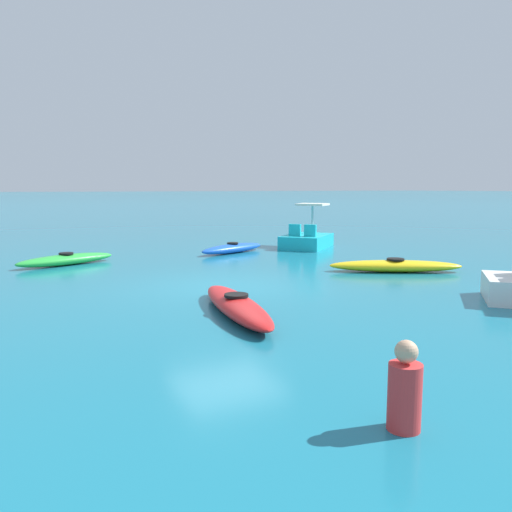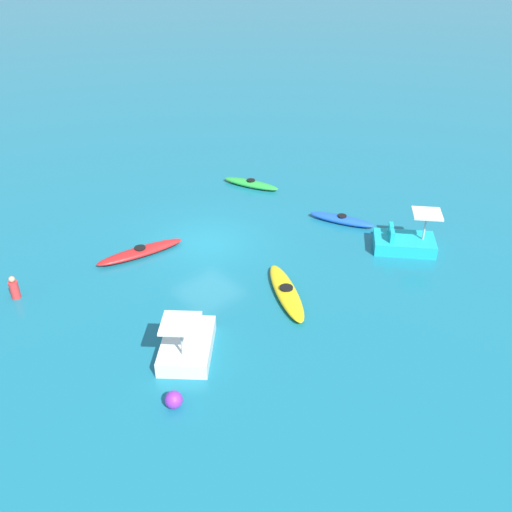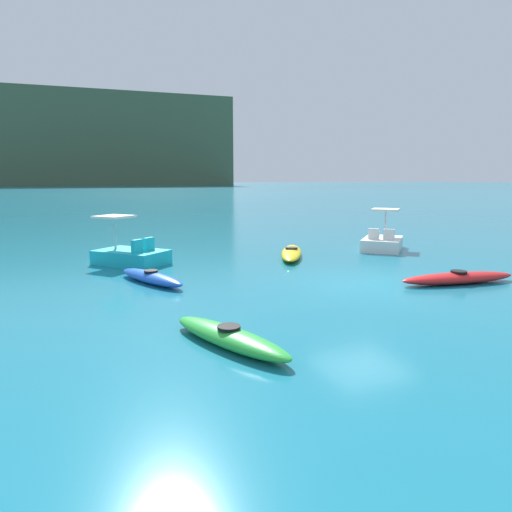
{
  "view_description": "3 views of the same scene",
  "coord_description": "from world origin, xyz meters",
  "px_view_note": "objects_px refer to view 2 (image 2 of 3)",
  "views": [
    {
      "loc": [
        10.76,
        -4.87,
        2.29
      ],
      "look_at": [
        -2.9,
        2.33,
        0.21
      ],
      "focal_mm": 35.72,
      "sensor_mm": 36.0,
      "label": 1
    },
    {
      "loc": [
        12.1,
        15.91,
        11.29
      ],
      "look_at": [
        -0.36,
        2.64,
        0.34
      ],
      "focal_mm": 38.81,
      "sensor_mm": 36.0,
      "label": 2
    },
    {
      "loc": [
        -7.94,
        -10.22,
        2.97
      ],
      "look_at": [
        -2.16,
        2.65,
        0.57
      ],
      "focal_mm": 32.1,
      "sensor_mm": 36.0,
      "label": 3
    }
  ],
  "objects_px": {
    "kayak_red": "(140,252)",
    "kayak_yellow": "(286,292)",
    "pedal_boat_cyan": "(405,242)",
    "pedal_boat_white": "(187,344)",
    "buoy_purple": "(174,400)",
    "person_near_shore": "(14,288)",
    "kayak_green": "(251,184)",
    "kayak_blue": "(342,220)"
  },
  "relations": [
    {
      "from": "kayak_green",
      "to": "buoy_purple",
      "type": "distance_m",
      "value": 14.84
    },
    {
      "from": "kayak_blue",
      "to": "kayak_yellow",
      "type": "height_order",
      "value": "same"
    },
    {
      "from": "pedal_boat_cyan",
      "to": "buoy_purple",
      "type": "xyz_separation_m",
      "value": [
        11.82,
        0.6,
        -0.09
      ]
    },
    {
      "from": "kayak_red",
      "to": "pedal_boat_white",
      "type": "distance_m",
      "value": 6.3
    },
    {
      "from": "kayak_red",
      "to": "person_near_shore",
      "type": "distance_m",
      "value": 4.83
    },
    {
      "from": "buoy_purple",
      "to": "person_near_shore",
      "type": "xyz_separation_m",
      "value": [
        1.02,
        -7.99,
        0.14
      ]
    },
    {
      "from": "kayak_yellow",
      "to": "buoy_purple",
      "type": "distance_m",
      "value": 6.18
    },
    {
      "from": "kayak_yellow",
      "to": "buoy_purple",
      "type": "xyz_separation_m",
      "value": [
        5.98,
        1.56,
        0.08
      ]
    },
    {
      "from": "buoy_purple",
      "to": "kayak_red",
      "type": "bearing_deg",
      "value": -116.83
    },
    {
      "from": "pedal_boat_white",
      "to": "pedal_boat_cyan",
      "type": "bearing_deg",
      "value": 174.75
    },
    {
      "from": "kayak_yellow",
      "to": "pedal_boat_cyan",
      "type": "height_order",
      "value": "pedal_boat_cyan"
    },
    {
      "from": "pedal_boat_cyan",
      "to": "person_near_shore",
      "type": "height_order",
      "value": "pedal_boat_cyan"
    },
    {
      "from": "kayak_yellow",
      "to": "pedal_boat_white",
      "type": "relative_size",
      "value": 1.26
    },
    {
      "from": "kayak_blue",
      "to": "pedal_boat_white",
      "type": "xyz_separation_m",
      "value": [
        10.15,
        2.24,
        0.17
      ]
    },
    {
      "from": "buoy_purple",
      "to": "pedal_boat_white",
      "type": "bearing_deg",
      "value": -136.48
    },
    {
      "from": "kayak_yellow",
      "to": "person_near_shore",
      "type": "xyz_separation_m",
      "value": [
        7.0,
        -6.43,
        0.22
      ]
    },
    {
      "from": "kayak_red",
      "to": "buoy_purple",
      "type": "relative_size",
      "value": 7.45
    },
    {
      "from": "pedal_boat_cyan",
      "to": "buoy_purple",
      "type": "bearing_deg",
      "value": 2.89
    },
    {
      "from": "kayak_blue",
      "to": "person_near_shore",
      "type": "bearing_deg",
      "value": -18.24
    },
    {
      "from": "pedal_boat_white",
      "to": "pedal_boat_cyan",
      "type": "height_order",
      "value": "same"
    },
    {
      "from": "pedal_boat_white",
      "to": "kayak_yellow",
      "type": "bearing_deg",
      "value": -179.65
    },
    {
      "from": "pedal_boat_white",
      "to": "buoy_purple",
      "type": "relative_size",
      "value": 5.63
    },
    {
      "from": "pedal_boat_white",
      "to": "kayak_red",
      "type": "bearing_deg",
      "value": -110.01
    },
    {
      "from": "buoy_purple",
      "to": "pedal_boat_cyan",
      "type": "bearing_deg",
      "value": -177.11
    },
    {
      "from": "kayak_yellow",
      "to": "pedal_boat_cyan",
      "type": "relative_size",
      "value": 1.24
    },
    {
      "from": "kayak_yellow",
      "to": "pedal_boat_cyan",
      "type": "distance_m",
      "value": 5.92
    },
    {
      "from": "pedal_boat_white",
      "to": "person_near_shore",
      "type": "bearing_deg",
      "value": -67.75
    },
    {
      "from": "kayak_green",
      "to": "pedal_boat_white",
      "type": "relative_size",
      "value": 1.11
    },
    {
      "from": "kayak_blue",
      "to": "buoy_purple",
      "type": "relative_size",
      "value": 6.02
    },
    {
      "from": "kayak_green",
      "to": "pedal_boat_cyan",
      "type": "relative_size",
      "value": 1.09
    },
    {
      "from": "pedal_boat_cyan",
      "to": "kayak_red",
      "type": "bearing_deg",
      "value": -40.43
    },
    {
      "from": "kayak_red",
      "to": "kayak_yellow",
      "type": "relative_size",
      "value": 1.05
    },
    {
      "from": "kayak_green",
      "to": "person_near_shore",
      "type": "relative_size",
      "value": 3.48
    },
    {
      "from": "kayak_green",
      "to": "kayak_red",
      "type": "bearing_deg",
      "value": 13.97
    },
    {
      "from": "kayak_yellow",
      "to": "person_near_shore",
      "type": "relative_size",
      "value": 3.96
    },
    {
      "from": "kayak_yellow",
      "to": "kayak_green",
      "type": "relative_size",
      "value": 1.14
    },
    {
      "from": "kayak_red",
      "to": "person_near_shore",
      "type": "height_order",
      "value": "person_near_shore"
    },
    {
      "from": "pedal_boat_cyan",
      "to": "kayak_blue",
      "type": "bearing_deg",
      "value": -88.91
    },
    {
      "from": "kayak_red",
      "to": "kayak_blue",
      "type": "distance_m",
      "value": 8.8
    },
    {
      "from": "kayak_red",
      "to": "pedal_boat_cyan",
      "type": "bearing_deg",
      "value": 139.57
    },
    {
      "from": "kayak_red",
      "to": "buoy_purple",
      "type": "distance_m",
      "value": 8.36
    },
    {
      "from": "kayak_blue",
      "to": "pedal_boat_white",
      "type": "distance_m",
      "value": 10.39
    }
  ]
}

